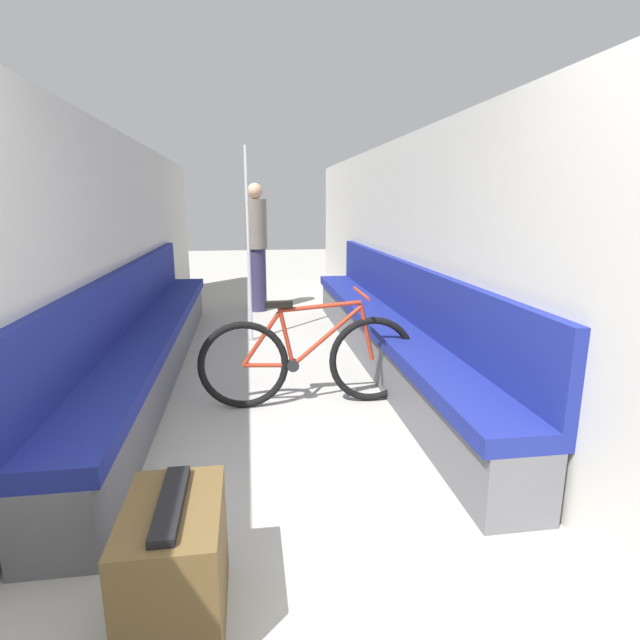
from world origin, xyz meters
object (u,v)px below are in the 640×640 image
object	(u,v)px
grab_pole_near	(249,249)
luggage_bag	(176,564)
bicycle	(309,360)
passenger_standing	(256,246)
bench_seat_row_left	(152,340)
bench_seat_row_right	(385,331)

from	to	relation	value
grab_pole_near	luggage_bag	size ratio (longest dim) A/B	3.97
bicycle	grab_pole_near	distance (m)	2.04
grab_pole_near	passenger_standing	bearing A→B (deg)	85.88
bench_seat_row_left	luggage_bag	distance (m)	2.83
bench_seat_row_left	bicycle	bearing A→B (deg)	-33.48
bicycle	passenger_standing	bearing A→B (deg)	111.62
luggage_bag	bench_seat_row_left	bearing A→B (deg)	101.50
bicycle	grab_pole_near	bearing A→B (deg)	118.92
bicycle	passenger_standing	xyz separation A→B (m)	(-0.30, 3.43, 0.55)
bench_seat_row_right	luggage_bag	world-z (taller)	bench_seat_row_right
bench_seat_row_right	passenger_standing	size ratio (longest dim) A/B	2.86
bench_seat_row_left	bench_seat_row_right	size ratio (longest dim) A/B	1.00
bench_seat_row_left	grab_pole_near	world-z (taller)	grab_pole_near
passenger_standing	luggage_bag	distance (m)	5.41
passenger_standing	luggage_bag	world-z (taller)	passenger_standing
bench_seat_row_right	luggage_bag	distance (m)	3.17
bicycle	luggage_bag	bearing A→B (deg)	-93.69
bench_seat_row_right	luggage_bag	xyz separation A→B (m)	(-1.53, -2.77, -0.09)
bench_seat_row_right	bicycle	world-z (taller)	bench_seat_row_right
bicycle	passenger_standing	distance (m)	3.49
luggage_bag	bench_seat_row_right	bearing A→B (deg)	61.04
grab_pole_near	passenger_standing	distance (m)	1.55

